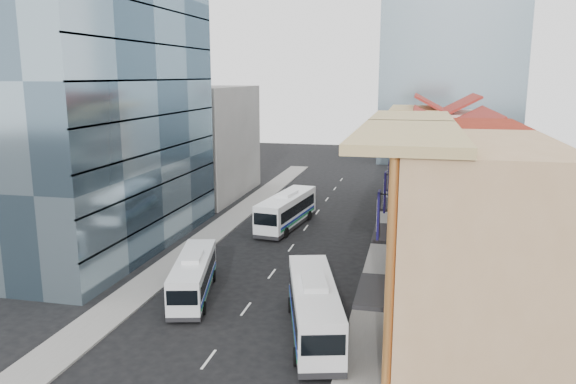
% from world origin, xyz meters
% --- Properties ---
extents(ground, '(200.00, 200.00, 0.00)m').
position_xyz_m(ground, '(0.00, 0.00, 0.00)').
color(ground, black).
rests_on(ground, ground).
extents(sidewalk_right, '(3.00, 90.00, 0.15)m').
position_xyz_m(sidewalk_right, '(8.50, 22.00, 0.07)').
color(sidewalk_right, slate).
rests_on(sidewalk_right, ground).
extents(sidewalk_left, '(3.00, 90.00, 0.15)m').
position_xyz_m(sidewalk_left, '(-8.50, 22.00, 0.07)').
color(sidewalk_left, slate).
rests_on(sidewalk_left, ground).
extents(shophouse_tan, '(8.00, 14.00, 12.00)m').
position_xyz_m(shophouse_tan, '(14.00, 5.00, 6.00)').
color(shophouse_tan, tan).
rests_on(shophouse_tan, ground).
extents(shophouse_red, '(8.00, 10.00, 12.00)m').
position_xyz_m(shophouse_red, '(14.00, 17.00, 6.00)').
color(shophouse_red, maroon).
rests_on(shophouse_red, ground).
extents(shophouse_cream_near, '(8.00, 9.00, 10.00)m').
position_xyz_m(shophouse_cream_near, '(14.00, 26.50, 5.00)').
color(shophouse_cream_near, white).
rests_on(shophouse_cream_near, ground).
extents(shophouse_cream_mid, '(8.00, 9.00, 10.00)m').
position_xyz_m(shophouse_cream_mid, '(14.00, 35.50, 5.00)').
color(shophouse_cream_mid, white).
rests_on(shophouse_cream_mid, ground).
extents(shophouse_cream_far, '(8.00, 12.00, 11.00)m').
position_xyz_m(shophouse_cream_far, '(14.00, 46.00, 5.50)').
color(shophouse_cream_far, white).
rests_on(shophouse_cream_far, ground).
extents(office_tower, '(12.00, 26.00, 30.00)m').
position_xyz_m(office_tower, '(-17.00, 19.00, 15.00)').
color(office_tower, '#435A6B').
rests_on(office_tower, ground).
extents(office_block_far, '(10.00, 18.00, 14.00)m').
position_xyz_m(office_block_far, '(-16.00, 42.00, 7.00)').
color(office_block_far, gray).
rests_on(office_block_far, ground).
extents(bus_left_near, '(4.52, 9.89, 3.09)m').
position_xyz_m(bus_left_near, '(-4.27, 9.36, 1.54)').
color(bus_left_near, silver).
rests_on(bus_left_near, ground).
extents(bus_left_far, '(4.18, 11.79, 3.70)m').
position_xyz_m(bus_left_far, '(-2.00, 28.91, 1.85)').
color(bus_left_far, white).
rests_on(bus_left_far, ground).
extents(bus_right, '(5.42, 11.44, 3.57)m').
position_xyz_m(bus_right, '(5.11, 5.29, 1.79)').
color(bus_right, silver).
rests_on(bus_right, ground).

